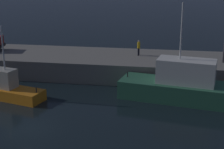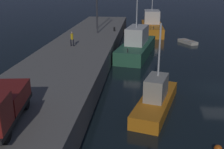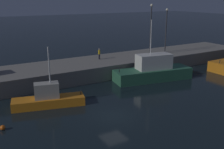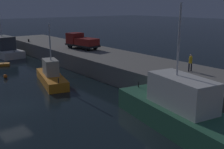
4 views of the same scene
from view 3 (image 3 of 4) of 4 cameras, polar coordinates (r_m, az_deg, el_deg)
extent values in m
plane|color=black|center=(28.21, 0.32, -8.76)|extent=(320.00, 320.00, 0.00)
cube|color=gray|center=(40.59, -10.62, 0.40)|extent=(70.60, 8.12, 2.18)
cube|color=#2D6647|center=(40.38, 8.54, 0.04)|extent=(11.98, 5.38, 1.67)
cube|color=silver|center=(39.96, 8.79, 2.71)|extent=(5.38, 3.14, 2.18)
cylinder|color=silver|center=(39.01, 8.21, 7.74)|extent=(0.14, 0.14, 4.94)
cylinder|color=#262626|center=(37.85, 1.54, 0.84)|extent=(0.10, 0.10, 0.50)
cube|color=orange|center=(31.34, -13.18, -5.61)|extent=(8.19, 4.05, 1.00)
cube|color=#ADA899|center=(30.87, -13.59, -3.29)|extent=(2.92, 2.02, 1.72)
cylinder|color=silver|center=(30.09, -13.11, 1.92)|extent=(0.14, 0.14, 3.99)
cylinder|color=#262626|center=(31.42, -6.63, -3.77)|extent=(0.10, 0.10, 0.50)
cylinder|color=#262626|center=(46.44, 21.72, 2.54)|extent=(0.10, 0.10, 0.50)
sphere|color=orange|center=(27.32, -22.02, -10.32)|extent=(0.48, 0.48, 0.48)
cylinder|color=#38383D|center=(46.46, 8.12, 8.97)|extent=(0.20, 0.20, 8.15)
sphere|color=#F9EFCC|center=(46.15, 8.33, 14.22)|extent=(0.44, 0.44, 0.44)
cylinder|color=#38383D|center=(49.69, 11.26, 8.80)|extent=(0.20, 0.20, 7.33)
sphere|color=#F9EFCC|center=(49.38, 11.51, 13.22)|extent=(0.44, 0.44, 0.44)
cylinder|color=black|center=(43.36, -2.62, 3.70)|extent=(0.14, 0.14, 0.82)
cylinder|color=black|center=(43.66, -2.76, 3.78)|extent=(0.14, 0.14, 0.82)
cylinder|color=yellow|center=(43.35, -2.71, 4.71)|extent=(0.36, 0.36, 0.68)
sphere|color=beige|center=(43.27, -2.71, 5.31)|extent=(0.20, 0.20, 0.20)
cylinder|color=black|center=(46.45, 11.50, 4.09)|extent=(0.28, 0.28, 0.61)
camera|label=1|loc=(23.21, 59.81, 7.11)|focal=54.97mm
camera|label=2|loc=(31.51, -52.40, 5.79)|focal=43.89mm
camera|label=4|loc=(39.24, 37.08, 8.15)|focal=43.99mm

